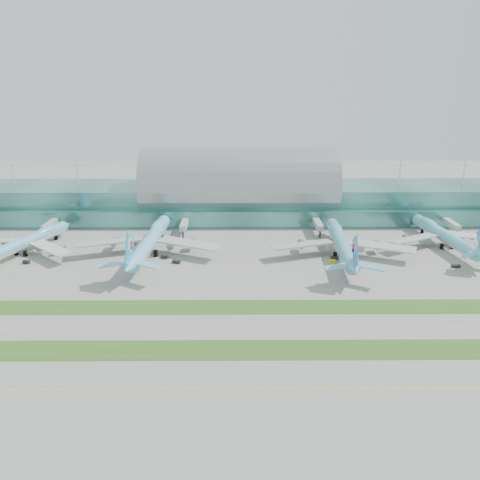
{
  "coord_description": "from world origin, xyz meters",
  "views": [
    {
      "loc": [
        -1.33,
        -157.8,
        80.91
      ],
      "look_at": [
        0.0,
        55.0,
        9.0
      ],
      "focal_mm": 35.0,
      "sensor_mm": 36.0,
      "label": 1
    }
  ],
  "objects_px": {
    "airliner_b": "(150,240)",
    "airliner_d": "(444,235)",
    "airliner_c": "(341,242)",
    "terminal": "(239,194)",
    "airliner_a": "(25,242)"
  },
  "relations": [
    {
      "from": "terminal",
      "to": "airliner_a",
      "type": "height_order",
      "value": "terminal"
    },
    {
      "from": "terminal",
      "to": "airliner_d",
      "type": "bearing_deg",
      "value": -28.65
    },
    {
      "from": "airliner_c",
      "to": "airliner_a",
      "type": "bearing_deg",
      "value": -178.22
    },
    {
      "from": "airliner_c",
      "to": "terminal",
      "type": "bearing_deg",
      "value": 128.24
    },
    {
      "from": "airliner_c",
      "to": "airliner_d",
      "type": "relative_size",
      "value": 1.09
    },
    {
      "from": "airliner_c",
      "to": "airliner_d",
      "type": "bearing_deg",
      "value": 16.51
    },
    {
      "from": "airliner_b",
      "to": "airliner_d",
      "type": "distance_m",
      "value": 150.33
    },
    {
      "from": "airliner_b",
      "to": "airliner_d",
      "type": "xyz_separation_m",
      "value": [
        150.04,
        9.25,
        -0.83
      ]
    },
    {
      "from": "terminal",
      "to": "airliner_d",
      "type": "height_order",
      "value": "terminal"
    },
    {
      "from": "airliner_d",
      "to": "airliner_a",
      "type": "bearing_deg",
      "value": 176.51
    },
    {
      "from": "terminal",
      "to": "airliner_b",
      "type": "xyz_separation_m",
      "value": [
        -44.36,
        -67.0,
        -7.17
      ]
    },
    {
      "from": "airliner_b",
      "to": "airliner_c",
      "type": "height_order",
      "value": "airliner_b"
    },
    {
      "from": "airliner_c",
      "to": "airliner_d",
      "type": "xyz_separation_m",
      "value": [
        56.26,
        13.15,
        -0.54
      ]
    },
    {
      "from": "airliner_a",
      "to": "airliner_b",
      "type": "bearing_deg",
      "value": 18.82
    },
    {
      "from": "terminal",
      "to": "airliner_b",
      "type": "relative_size",
      "value": 4.09
    }
  ]
}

